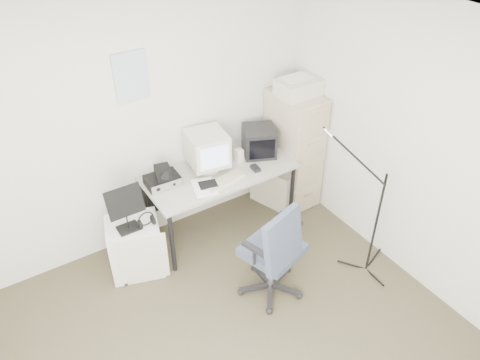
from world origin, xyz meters
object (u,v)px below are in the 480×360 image
filing_cabinet (293,149)px  desk (220,200)px  office_chair (272,248)px  side_cart (135,247)px

filing_cabinet → desk: filing_cabinet is taller
filing_cabinet → office_chair: (-1.01, -1.03, -0.13)m
desk → side_cart: 1.00m
office_chair → desk: bearing=69.6°
desk → office_chair: bearing=-93.7°
office_chair → filing_cabinet: bearing=28.6°
filing_cabinet → side_cart: filing_cabinet is taller
filing_cabinet → desk: size_ratio=0.87×
desk → filing_cabinet: bearing=1.8°
desk → side_cart: bearing=-174.3°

